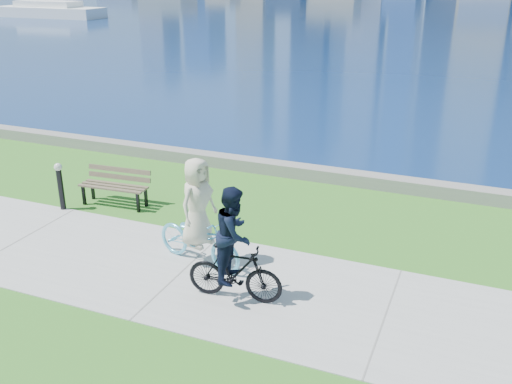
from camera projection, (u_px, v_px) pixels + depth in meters
ground at (180, 274)px, 11.20m from camera, size 320.00×320.00×0.00m
concrete_path at (180, 273)px, 11.20m from camera, size 80.00×3.50×0.02m
seawall at (286, 169)px, 16.47m from camera, size 90.00×0.50×0.35m
bay_water at (458, 14)px, 73.14m from camera, size 320.00×131.00×0.01m
ferry_near at (49, 11)px, 68.47m from camera, size 14.02×4.00×1.90m
park_bench at (116, 183)px, 14.31m from camera, size 1.80×0.73×0.91m
bollard_lamp at (60, 183)px, 13.93m from camera, size 0.20×0.20×1.21m
cyclist_woman at (198, 226)px, 11.28m from camera, size 1.18×2.17×2.23m
cyclist_man at (234, 254)px, 10.00m from camera, size 0.73×1.80×2.16m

